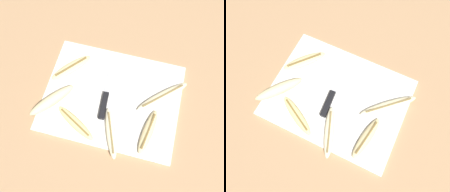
# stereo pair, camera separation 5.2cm
# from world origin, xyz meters

# --- Properties ---
(ground_plane) EXTENTS (4.00, 4.00, 0.00)m
(ground_plane) POSITION_xyz_m (0.00, 0.00, 0.00)
(ground_plane) COLOR tan
(cutting_board) EXTENTS (0.48, 0.36, 0.01)m
(cutting_board) POSITION_xyz_m (0.00, 0.00, 0.01)
(cutting_board) COLOR white
(cutting_board) RESTS_ON ground_plane
(knife) EXTENTS (0.04, 0.21, 0.02)m
(knife) POSITION_xyz_m (-0.02, -0.02, 0.02)
(knife) COLOR black
(knife) RESTS_ON cutting_board
(banana_bright_far) EXTENTS (0.09, 0.17, 0.02)m
(banana_bright_far) POSITION_xyz_m (0.03, -0.13, 0.02)
(banana_bright_far) COLOR beige
(banana_bright_far) RESTS_ON cutting_board
(banana_pale_long) EXTENTS (0.18, 0.17, 0.02)m
(banana_pale_long) POSITION_xyz_m (0.17, 0.04, 0.02)
(banana_pale_long) COLOR beige
(banana_pale_long) RESTS_ON cutting_board
(banana_ripe_center) EXTENTS (0.14, 0.15, 0.02)m
(banana_ripe_center) POSITION_xyz_m (-0.17, 0.07, 0.02)
(banana_ripe_center) COLOR beige
(banana_ripe_center) RESTS_ON cutting_board
(banana_soft_right) EXTENTS (0.14, 0.16, 0.04)m
(banana_soft_right) POSITION_xyz_m (-0.20, -0.07, 0.03)
(banana_soft_right) COLOR beige
(banana_soft_right) RESTS_ON cutting_board
(banana_mellow_near) EXTENTS (0.06, 0.16, 0.02)m
(banana_mellow_near) POSITION_xyz_m (0.15, -0.09, 0.02)
(banana_mellow_near) COLOR beige
(banana_mellow_near) RESTS_ON cutting_board
(banana_golden_short) EXTENTS (0.16, 0.11, 0.02)m
(banana_golden_short) POSITION_xyz_m (-0.10, -0.12, 0.02)
(banana_golden_short) COLOR #EDD689
(banana_golden_short) RESTS_ON cutting_board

